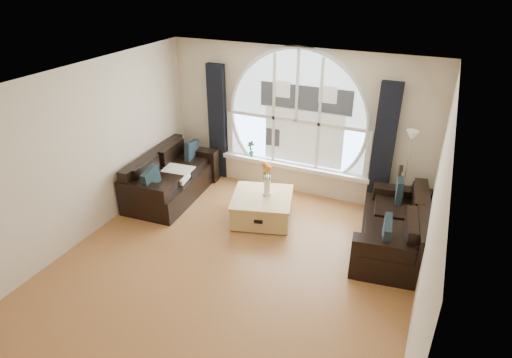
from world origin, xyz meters
The scene contains 21 objects.
ground centered at (0.00, 0.00, 0.00)m, with size 5.00×5.50×0.01m, color brown.
ceiling centered at (0.00, 0.00, 2.70)m, with size 5.00×5.50×0.01m, color silver.
wall_back centered at (0.00, 2.75, 1.35)m, with size 5.00×0.01×2.70m, color beige.
wall_front centered at (0.00, -2.75, 1.35)m, with size 5.00×0.01×2.70m, color beige.
wall_left centered at (-2.50, 0.00, 1.35)m, with size 0.01×5.50×2.70m, color beige.
wall_right centered at (2.50, 0.00, 1.35)m, with size 0.01×5.50×2.70m, color beige.
attic_slope centered at (2.20, 0.00, 2.35)m, with size 0.92×5.50×0.72m, color silver.
arched_window centered at (0.00, 2.72, 1.62)m, with size 2.60×0.06×2.15m, color silver.
window_sill centered at (0.00, 2.65, 0.51)m, with size 2.90×0.22×0.08m, color white.
window_frame centered at (0.00, 2.69, 1.62)m, with size 2.76×0.08×2.15m, color white.
neighbor_house centered at (0.15, 2.71, 1.50)m, with size 1.70×0.02×1.50m, color silver.
curtain_left centered at (-1.60, 2.63, 1.15)m, with size 0.35×0.12×2.30m, color black.
curtain_right centered at (1.60, 2.63, 1.15)m, with size 0.35×0.12×2.30m, color black.
sofa_left centered at (-1.98, 1.49, 0.40)m, with size 0.95×1.91×0.85m, color black.
sofa_right centered at (2.05, 1.48, 0.40)m, with size 0.94×1.88×0.83m, color black.
coffee_chest centered at (-0.12, 1.43, 0.24)m, with size 0.99×0.99×0.49m, color tan.
throw_blanket centered at (-1.87, 1.46, 0.50)m, with size 0.55×0.55×0.10m, color silver.
vase_flowers centered at (-0.07, 1.53, 0.84)m, with size 0.24×0.24×0.70m, color white.
floor_lamp centered at (2.03, 2.46, 0.80)m, with size 0.24×0.24×1.60m, color #B2B2B2.
guitar centered at (1.96, 2.39, 0.53)m, with size 0.36×0.24×1.06m, color brown.
potted_plant centered at (-0.89, 2.65, 0.71)m, with size 0.17×0.11×0.32m, color #1E6023.
Camera 1 is at (2.33, -4.34, 4.01)m, focal length 29.92 mm.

